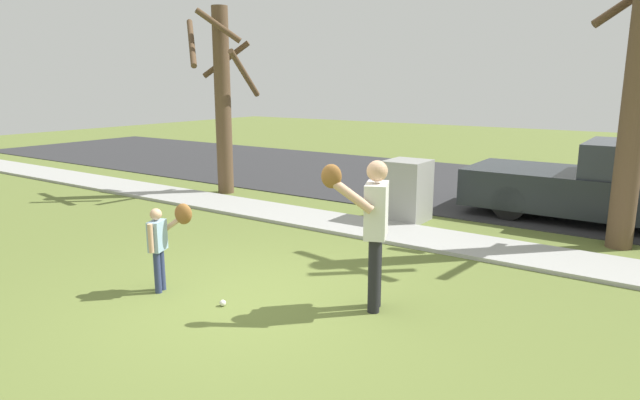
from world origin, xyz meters
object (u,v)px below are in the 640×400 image
street_tree_far (222,95)px  parked_pickup_dark (620,187)px  street_tree_near (640,67)px  person_child (164,236)px  utility_cabinet (407,191)px  person_adult (372,220)px  baseball (223,303)px

street_tree_far → parked_pickup_dark: bearing=13.9°
street_tree_near → street_tree_far: bearing=-177.8°
street_tree_far → parked_pickup_dark: (7.92, 1.95, -1.58)m
parked_pickup_dark → person_child: bearing=58.6°
parked_pickup_dark → street_tree_near: bearing=97.6°
utility_cabinet → parked_pickup_dark: (3.28, 1.96, 0.11)m
utility_cabinet → street_tree_near: street_tree_near is taller
person_child → person_adult: bearing=-1.2°
baseball → street_tree_far: 7.08m
person_adult → street_tree_near: bearing=-138.2°
baseball → street_tree_far: size_ratio=0.02×
street_tree_far → person_adult: bearing=-33.1°
utility_cabinet → person_child: bearing=-100.5°
person_adult → utility_cabinet: size_ratio=1.51×
person_child → baseball: person_child is taller
person_child → baseball: bearing=-20.3°
baseball → street_tree_far: street_tree_far is taller
street_tree_near → street_tree_far: street_tree_near is taller
utility_cabinet → street_tree_near: size_ratio=0.22×
person_adult → utility_cabinet: (-1.45, 3.96, -0.48)m
person_child → utility_cabinet: size_ratio=0.96×
baseball → utility_cabinet: utility_cabinet is taller
baseball → parked_pickup_dark: (3.28, 6.81, 0.64)m
person_adult → street_tree_near: 5.04m
street_tree_near → baseball: bearing=-124.0°
person_child → street_tree_far: size_ratio=0.26×
person_child → street_tree_near: 7.13m
utility_cabinet → parked_pickup_dark: size_ratio=0.22×
utility_cabinet → baseball: bearing=-90.0°
utility_cabinet → person_adult: bearing=-69.9°
person_child → parked_pickup_dark: size_ratio=0.21×
parked_pickup_dark → street_tree_far: bearing=13.9°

